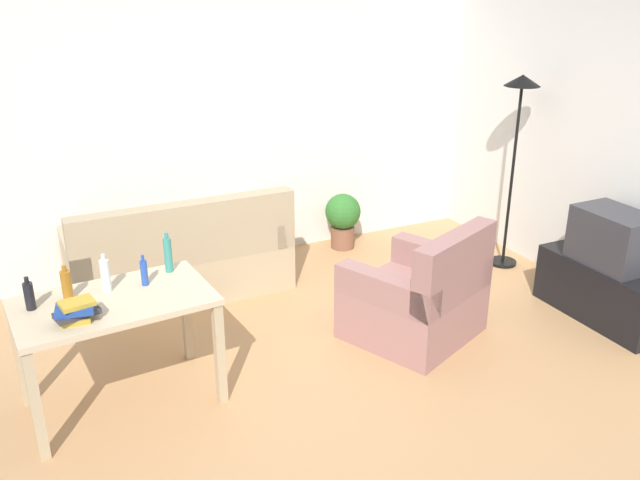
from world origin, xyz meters
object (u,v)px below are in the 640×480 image
object	(u,v)px
armchair	(419,298)
bottle_amber	(67,285)
couch	(181,261)
tv	(614,238)
bottle_clear	(105,275)
bottle_tall	(168,254)
torchiere_lamp	(518,120)
book_stack	(76,311)
bottle_dark	(29,296)
potted_plant	(343,217)
bottle_blue	(144,272)
desk	(115,315)
tv_stand	(604,291)

from	to	relation	value
armchair	bottle_amber	world-z (taller)	bottle_amber
couch	tv	distance (m)	3.58
bottle_clear	bottle_tall	distance (m)	0.45
bottle_clear	couch	bearing A→B (deg)	58.69
torchiere_lamp	bottle_tall	distance (m)	3.40
book_stack	bottle_tall	bearing A→B (deg)	35.08
bottle_dark	bottle_clear	distance (m)	0.46
armchair	torchiere_lamp	bearing A→B (deg)	-175.44
potted_plant	bottle_dark	world-z (taller)	bottle_dark
bottle_dark	bottle_blue	xyz separation A→B (m)	(0.69, 0.04, -0.00)
potted_plant	bottle_clear	distance (m)	3.07
armchair	bottle_dark	distance (m)	2.75
tv	desk	distance (m)	3.79
couch	potted_plant	world-z (taller)	couch
desk	bottle_clear	distance (m)	0.26
bottle_dark	bottle_blue	world-z (taller)	bottle_dark
torchiere_lamp	bottle_blue	bearing A→B (deg)	-170.75
potted_plant	armchair	world-z (taller)	armchair
bottle_tall	desk	bearing A→B (deg)	-148.34
couch	torchiere_lamp	size ratio (longest dim) A/B	1.03
tv	potted_plant	distance (m)	2.59
couch	bottle_blue	distance (m)	1.53
tv_stand	bottle_amber	xyz separation A→B (m)	(-4.00, 0.64, 0.62)
bottle_blue	potted_plant	bearing A→B (deg)	35.13
tv_stand	bottle_dark	bearing A→B (deg)	81.94
armchair	tv_stand	bearing A→B (deg)	141.83
bottle_blue	book_stack	world-z (taller)	bottle_blue
torchiere_lamp	book_stack	size ratio (longest dim) A/B	6.63
bottle_blue	book_stack	size ratio (longest dim) A/B	0.77
desk	potted_plant	bearing A→B (deg)	30.07
tv_stand	couch	bearing A→B (deg)	56.72
tv	armchair	distance (m)	1.63
tv_stand	desk	distance (m)	3.81
tv_stand	book_stack	xyz separation A→B (m)	(-3.99, 0.31, 0.59)
couch	bottle_blue	xyz separation A→B (m)	(-0.55, -1.31, 0.54)
tv	bottle_dark	size ratio (longest dim) A/B	2.82
couch	tv_stand	bearing A→B (deg)	146.72
tv_stand	torchiere_lamp	world-z (taller)	torchiere_lamp
desk	book_stack	xyz separation A→B (m)	(-0.24, -0.20, 0.18)
tv_stand	tv	distance (m)	0.46
armchair	book_stack	bearing A→B (deg)	-20.98
armchair	bottle_amber	size ratio (longest dim) A/B	5.09
tv	bottle_blue	world-z (taller)	bottle_blue
tv_stand	bottle_clear	world-z (taller)	bottle_clear
bottle_blue	bottle_tall	world-z (taller)	bottle_tall
torchiere_lamp	bottle_dark	xyz separation A→B (m)	(-4.22, -0.61, -0.56)
book_stack	potted_plant	bearing A→B (deg)	35.06
potted_plant	bottle_dark	size ratio (longest dim) A/B	2.68
armchair	bottle_tall	bearing A→B (deg)	-34.71
torchiere_lamp	bottle_blue	distance (m)	3.61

